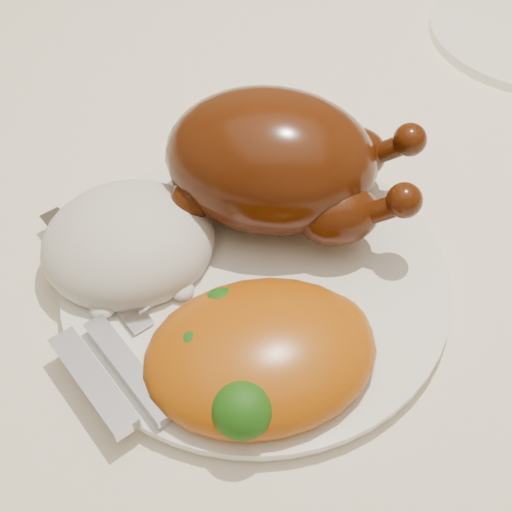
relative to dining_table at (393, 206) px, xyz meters
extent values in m
plane|color=#50331B|center=(0.00, 0.00, -0.67)|extent=(4.00, 4.00, 0.00)
cube|color=brown|center=(0.00, 0.00, 0.07)|extent=(1.60, 0.90, 0.04)
cube|color=white|center=(0.00, 0.00, 0.10)|extent=(1.72, 1.02, 0.01)
cylinder|color=white|center=(-0.16, -0.16, 0.11)|extent=(0.32, 0.32, 0.01)
ellipsoid|color=#4E1908|center=(-0.14, -0.09, 0.16)|extent=(0.18, 0.16, 0.10)
ellipsoid|color=#4E1908|center=(-0.15, -0.10, 0.18)|extent=(0.09, 0.07, 0.04)
ellipsoid|color=#4E1908|center=(-0.10, -0.14, 0.15)|extent=(0.06, 0.04, 0.04)
sphere|color=#4E1908|center=(-0.06, -0.15, 0.17)|extent=(0.02, 0.02, 0.02)
ellipsoid|color=#4E1908|center=(-0.08, -0.08, 0.15)|extent=(0.06, 0.04, 0.04)
sphere|color=#4E1908|center=(-0.04, -0.10, 0.17)|extent=(0.02, 0.02, 0.02)
sphere|color=#4E1908|center=(-0.20, -0.11, 0.14)|extent=(0.03, 0.03, 0.03)
sphere|color=#4E1908|center=(-0.17, -0.04, 0.14)|extent=(0.03, 0.03, 0.03)
ellipsoid|color=silver|center=(-0.24, -0.12, 0.13)|extent=(0.14, 0.13, 0.06)
ellipsoid|color=#B0560B|center=(-0.17, -0.23, 0.12)|extent=(0.15, 0.12, 0.05)
ellipsoid|color=#B0560B|center=(-0.13, -0.22, 0.13)|extent=(0.07, 0.06, 0.03)
ellipsoid|color=#0B3709|center=(-0.17, -0.25, 0.13)|extent=(0.03, 0.03, 0.03)
ellipsoid|color=#0B3709|center=(-0.14, -0.25, 0.13)|extent=(0.03, 0.03, 0.03)
ellipsoid|color=#0B3709|center=(-0.18, -0.26, 0.13)|extent=(0.04, 0.04, 0.03)
ellipsoid|color=#0B3709|center=(-0.19, -0.19, 0.13)|extent=(0.03, 0.03, 0.03)
ellipsoid|color=#0B3709|center=(-0.21, -0.22, 0.13)|extent=(0.03, 0.03, 0.03)
ellipsoid|color=#0B3709|center=(-0.17, -0.21, 0.13)|extent=(0.03, 0.03, 0.03)
ellipsoid|color=#0B3709|center=(-0.18, -0.26, 0.13)|extent=(0.03, 0.03, 0.02)
ellipsoid|color=#0B3709|center=(-0.18, -0.27, 0.13)|extent=(0.04, 0.04, 0.03)
cube|color=silver|center=(-0.27, -0.14, 0.12)|extent=(0.08, 0.12, 0.00)
cube|color=silver|center=(-0.27, -0.23, 0.12)|extent=(0.06, 0.08, 0.01)
cube|color=silver|center=(-0.25, -0.22, 0.12)|extent=(0.06, 0.08, 0.01)
cube|color=silver|center=(-0.25, -0.14, 0.12)|extent=(0.06, 0.09, 0.00)
camera|label=1|loc=(-0.21, -0.46, 0.50)|focal=50.00mm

